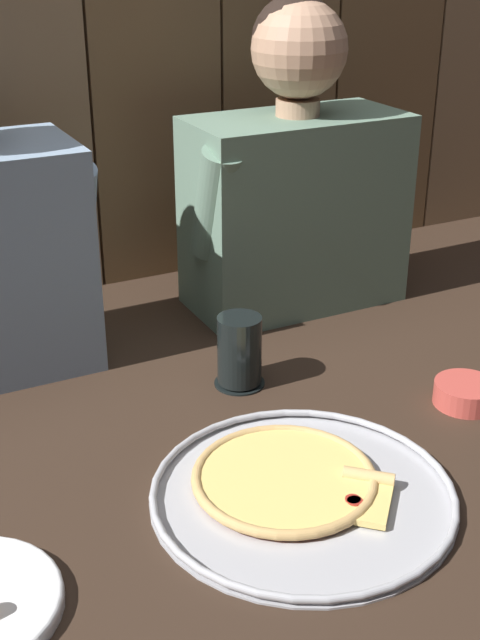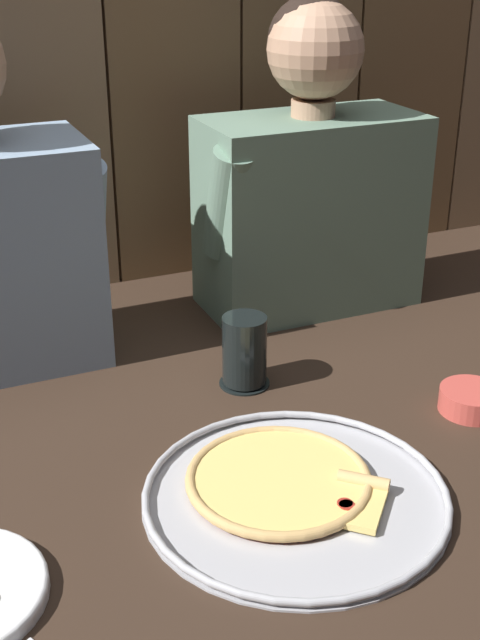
% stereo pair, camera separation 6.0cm
% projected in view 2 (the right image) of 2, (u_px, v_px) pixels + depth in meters
% --- Properties ---
extents(ground_plane, '(3.20, 3.20, 0.00)m').
position_uv_depth(ground_plane, '(269.00, 467.00, 1.15)').
color(ground_plane, '#332319').
extents(pizza_tray, '(0.40, 0.40, 0.03)m').
position_uv_depth(pizza_tray, '(291.00, 489.00, 1.09)').
color(pizza_tray, '#B2B2B7').
rests_on(pizza_tray, ground).
extents(drinking_glass, '(0.08, 0.08, 0.12)m').
position_uv_depth(drinking_glass, '(244.00, 352.00, 1.34)').
color(drinking_glass, black).
rests_on(drinking_glass, ground).
extents(dipping_bowl, '(0.10, 0.10, 0.04)m').
position_uv_depth(dipping_bowl, '(471.00, 399.00, 1.28)').
color(dipping_bowl, '#CC4C42').
rests_on(dipping_bowl, ground).
extents(diner_right, '(0.44, 0.21, 0.57)m').
position_uv_depth(diner_right, '(311.00, 177.00, 1.55)').
color(diner_right, slate).
rests_on(diner_right, ground).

